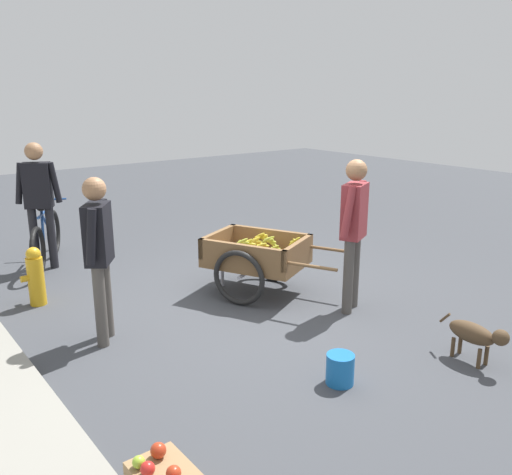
% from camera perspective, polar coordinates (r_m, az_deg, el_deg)
% --- Properties ---
extents(ground_plane, '(24.00, 24.00, 0.00)m').
position_cam_1_polar(ground_plane, '(6.03, -0.04, -7.33)').
color(ground_plane, '#3D3F44').
extents(fruit_cart, '(1.82, 1.39, 0.72)m').
position_cam_1_polar(fruit_cart, '(6.29, 0.13, -2.12)').
color(fruit_cart, brown).
rests_on(fruit_cart, ground).
extents(vendor_person, '(0.33, 0.55, 1.65)m').
position_cam_1_polar(vendor_person, '(5.74, 10.38, 1.65)').
color(vendor_person, '#4C4742').
rests_on(vendor_person, ground).
extents(bicycle, '(1.48, 0.86, 0.85)m').
position_cam_1_polar(bicycle, '(7.87, -21.43, -0.24)').
color(bicycle, black).
rests_on(bicycle, ground).
extents(cyclist_person, '(0.34, 0.54, 1.69)m').
position_cam_1_polar(cyclist_person, '(7.58, -22.16, 4.31)').
color(cyclist_person, black).
rests_on(cyclist_person, ground).
extents(dog, '(0.67, 0.21, 0.40)m').
position_cam_1_polar(dog, '(5.13, 22.33, -9.51)').
color(dog, '#4C3823').
rests_on(dog, ground).
extents(fire_hydrant, '(0.25, 0.25, 0.67)m').
position_cam_1_polar(fire_hydrant, '(6.45, -22.42, -3.83)').
color(fire_hydrant, gold).
rests_on(fire_hydrant, ground).
extents(plastic_bucket, '(0.23, 0.23, 0.26)m').
position_cam_1_polar(plastic_bucket, '(4.56, 8.94, -13.67)').
color(plastic_bucket, '#1966B2').
rests_on(plastic_bucket, ground).
extents(bystander_person, '(0.44, 0.38, 1.59)m').
position_cam_1_polar(bystander_person, '(5.13, -16.39, -0.89)').
color(bystander_person, '#4C4742').
rests_on(bystander_person, ground).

